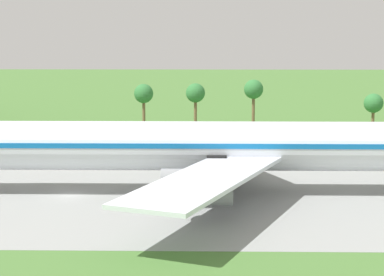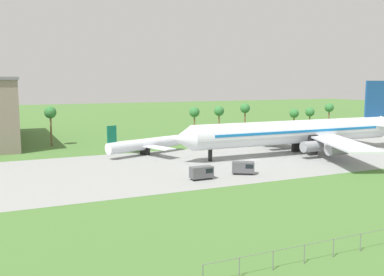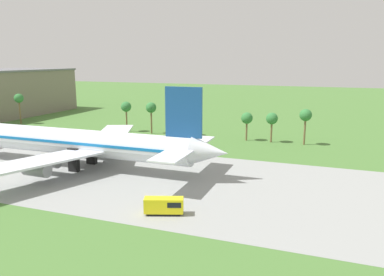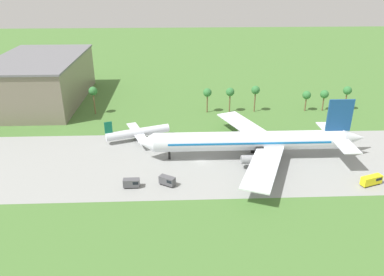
% 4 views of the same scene
% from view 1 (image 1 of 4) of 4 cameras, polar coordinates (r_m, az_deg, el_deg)
% --- Properties ---
extents(ground_plane, '(600.00, 600.00, 0.00)m').
position_cam_1_polar(ground_plane, '(88.08, -10.06, -4.68)').
color(ground_plane, '#477233').
extents(taxiway_strip, '(320.00, 44.00, 0.02)m').
position_cam_1_polar(taxiway_strip, '(88.08, -10.06, -4.67)').
color(taxiway_strip, gray).
rests_on(taxiway_strip, ground_plane).
extents(jet_airliner, '(73.52, 59.74, 19.60)m').
position_cam_1_polar(jet_airliner, '(87.20, 1.15, -0.70)').
color(jet_airliner, silver).
rests_on(jet_airliner, ground_plane).
extents(palm_tree_row, '(111.70, 3.60, 11.94)m').
position_cam_1_polar(palm_tree_row, '(129.81, 4.53, 3.49)').
color(palm_tree_row, brown).
rests_on(palm_tree_row, ground_plane).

